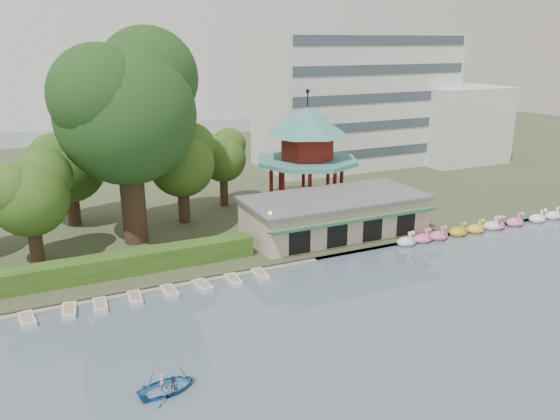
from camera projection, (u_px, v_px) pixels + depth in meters
ground_plane at (374, 371)px, 33.41m from camera, size 220.00×220.00×0.00m
shore at (168, 180)px, 78.36m from camera, size 220.00×70.00×0.40m
embankment at (263, 267)px, 48.34m from camera, size 220.00×0.60×0.30m
dock at (125, 293)px, 43.42m from camera, size 34.00×1.60×0.24m
boathouse at (334, 214)px, 55.76m from camera, size 18.60×9.39×3.90m
pavilion at (307, 147)px, 63.73m from camera, size 12.40×12.40×13.50m
office_building at (373, 104)px, 86.12m from camera, size 38.00×18.00×20.00m
hedge at (80, 271)px, 44.72m from camera, size 30.00×2.00×1.80m
lamp_post at (270, 225)px, 49.47m from camera, size 0.36×0.36×4.28m
big_tree at (127, 104)px, 50.17m from camera, size 14.23×13.26×20.42m
small_trees at (80, 174)px, 53.52m from camera, size 38.95×17.31×10.87m
swan_boats at (482, 228)px, 57.73m from camera, size 22.50×2.07×1.92m
moored_rowboats at (102, 304)px, 41.42m from camera, size 27.16×2.64×0.36m
rowboat_with_passengers at (168, 383)px, 31.33m from camera, size 5.29×4.11×2.01m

